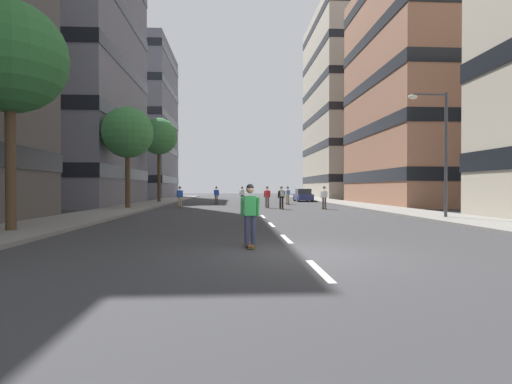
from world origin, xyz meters
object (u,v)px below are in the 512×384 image
object	(u,v)px
parked_car_near	(303,196)
skater_0	(180,196)
streetlamp_right	(439,141)
skater_3	(281,196)
skater_6	(242,194)
skater_2	(288,194)
street_tree_mid	(159,137)
street_tree_far	(10,58)
street_tree_near	(128,133)
skater_7	(267,196)
skater_4	(216,194)
skater_5	(250,212)
skater_1	(324,196)

from	to	relation	value
parked_car_near	skater_0	world-z (taller)	skater_0
streetlamp_right	skater_3	bearing A→B (deg)	124.25
skater_6	skater_3	bearing A→B (deg)	-76.80
parked_car_near	skater_2	xyz separation A→B (m)	(-3.03, -8.46, 0.32)
street_tree_mid	skater_3	bearing A→B (deg)	-49.08
street_tree_mid	street_tree_far	size ratio (longest dim) A/B	1.11
street_tree_far	street_tree_near	bearing A→B (deg)	90.00
skater_0	skater_3	world-z (taller)	same
parked_car_near	skater_6	world-z (taller)	skater_6
streetlamp_right	skater_7	size ratio (longest dim) A/B	3.65
street_tree_mid	skater_7	distance (m)	17.03
street_tree_mid	skater_4	xyz separation A→B (m)	(6.40, -3.61, -6.24)
parked_car_near	skater_6	xyz separation A→B (m)	(-7.48, -5.41, 0.29)
street_tree_near	skater_5	bearing A→B (deg)	-66.91
parked_car_near	skater_5	xyz separation A→B (m)	(-8.01, -36.61, 0.29)
street_tree_mid	skater_2	size ratio (longest dim) A/B	5.13
skater_7	skater_1	bearing A→B (deg)	-27.75
skater_0	skater_5	xyz separation A→B (m)	(4.98, -23.19, 0.00)
skater_1	skater_3	world-z (taller)	same
parked_car_near	skater_7	size ratio (longest dim) A/B	2.47
skater_2	streetlamp_right	bearing A→B (deg)	-74.33
skater_4	skater_6	distance (m)	3.16
skater_1	street_tree_near	bearing A→B (deg)	177.55
street_tree_mid	street_tree_far	world-z (taller)	street_tree_mid
street_tree_mid	street_tree_far	xyz separation A→B (m)	(0.00, -29.28, -0.86)
skater_1	skater_7	size ratio (longest dim) A/B	1.00
street_tree_far	skater_4	bearing A→B (deg)	76.00
street_tree_near	skater_0	size ratio (longest dim) A/B	4.34
street_tree_near	skater_3	world-z (taller)	street_tree_near
skater_4	streetlamp_right	bearing A→B (deg)	-58.55
streetlamp_right	skater_6	distance (m)	24.32
parked_car_near	street_tree_far	xyz separation A→B (m)	(-16.53, -32.80, 5.66)
street_tree_near	skater_4	distance (m)	12.44
street_tree_near	street_tree_mid	distance (m)	13.16
street_tree_far	skater_0	world-z (taller)	street_tree_far
parked_car_near	skater_3	distance (m)	17.78
streetlamp_right	skater_1	size ratio (longest dim) A/B	3.65
skater_0	skater_2	xyz separation A→B (m)	(9.96, 4.96, 0.03)
skater_3	skater_4	size ratio (longest dim) A/B	1.00
parked_car_near	street_tree_near	size ratio (longest dim) A/B	0.57
street_tree_far	street_tree_mid	bearing A→B (deg)	90.00
street_tree_far	skater_4	distance (m)	26.99
skater_1	skater_4	bearing A→B (deg)	130.70
skater_2	skater_3	distance (m)	8.84
skater_0	skater_1	bearing A→B (deg)	-18.40
skater_5	skater_7	world-z (taller)	same
street_tree_far	skater_1	distance (m)	22.33
street_tree_near	skater_2	distance (m)	16.50
skater_4	skater_7	world-z (taller)	same
skater_5	skater_6	bearing A→B (deg)	89.02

